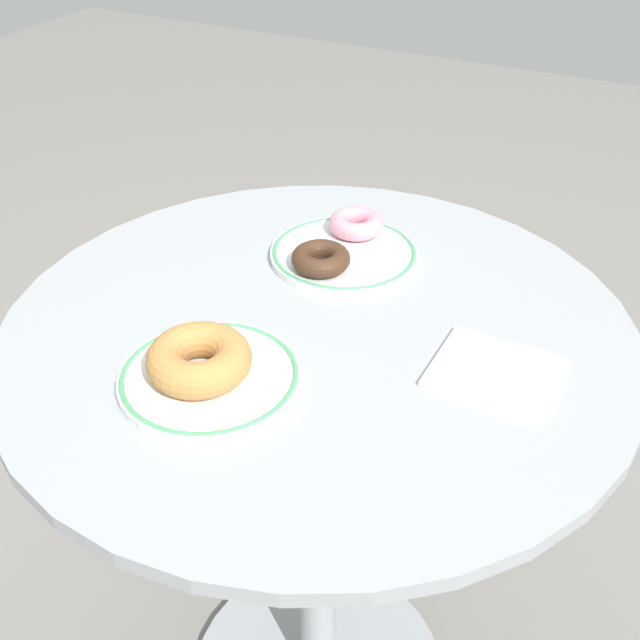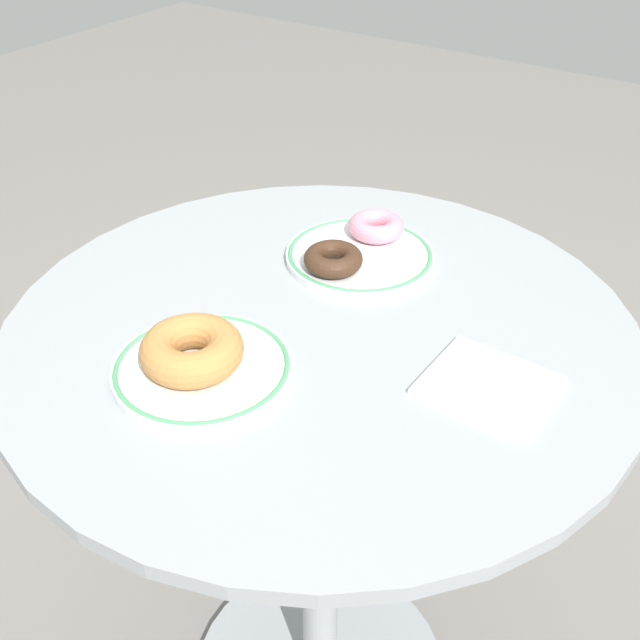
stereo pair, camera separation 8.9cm
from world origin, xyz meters
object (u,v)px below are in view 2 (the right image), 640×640
at_px(plate_right, 360,255).
at_px(paper_napkin, 488,386).
at_px(donut_chocolate, 333,259).
at_px(cafe_table, 320,472).
at_px(plate_left, 202,368).
at_px(donut_pink_frosted, 376,226).
at_px(donut_old_fashioned, 192,350).

height_order(plate_right, paper_napkin, plate_right).
bearing_deg(donut_chocolate, cafe_table, -155.06).
distance_m(plate_left, donut_pink_frosted, 0.35).
relative_size(plate_left, donut_chocolate, 2.56).
bearing_deg(plate_right, plate_left, 177.12).
bearing_deg(donut_pink_frosted, plate_right, -172.78).
distance_m(plate_right, paper_napkin, 0.29).
height_order(cafe_table, plate_left, plate_left).
bearing_deg(donut_pink_frosted, donut_chocolate, 179.45).
xyz_separation_m(cafe_table, plate_right, (0.15, 0.04, 0.26)).
bearing_deg(plate_left, donut_old_fashioned, 128.98).
relative_size(donut_old_fashioned, donut_chocolate, 1.46).
bearing_deg(donut_pink_frosted, paper_napkin, -128.24).
bearing_deg(donut_chocolate, donut_old_fashioned, 176.77).
height_order(donut_old_fashioned, donut_chocolate, donut_old_fashioned).
distance_m(cafe_table, plate_left, 0.30).
distance_m(cafe_table, donut_old_fashioned, 0.33).
bearing_deg(donut_old_fashioned, donut_pink_frosted, -2.44).
relative_size(cafe_table, plate_right, 3.80).
distance_m(donut_pink_frosted, donut_chocolate, 0.11).
relative_size(cafe_table, plate_left, 3.85).
height_order(plate_left, paper_napkin, plate_left).
distance_m(donut_pink_frosted, paper_napkin, 0.33).
xyz_separation_m(plate_left, paper_napkin, (0.15, -0.27, -0.00)).
distance_m(donut_old_fashioned, paper_napkin, 0.32).
bearing_deg(paper_napkin, plate_right, 59.12).
bearing_deg(cafe_table, paper_napkin, -90.18).
height_order(donut_chocolate, paper_napkin, donut_chocolate).
bearing_deg(donut_old_fashioned, plate_left, -51.02).
distance_m(cafe_table, paper_napkin, 0.33).
height_order(donut_pink_frosted, paper_napkin, donut_pink_frosted).
relative_size(donut_pink_frosted, donut_chocolate, 1.00).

